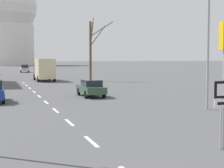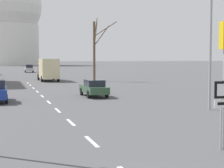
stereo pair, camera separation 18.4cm
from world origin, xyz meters
TOP-DOWN VIEW (x-y plane):
  - lane_stripe_1 at (0.00, 6.83)m, footprint 0.16×2.00m
  - lane_stripe_2 at (0.00, 11.33)m, footprint 0.16×2.00m
  - lane_stripe_3 at (0.00, 15.83)m, footprint 0.16×2.00m
  - lane_stripe_4 at (0.00, 20.33)m, footprint 0.16×2.00m
  - lane_stripe_5 at (0.00, 24.83)m, footprint 0.16×2.00m
  - lane_stripe_6 at (0.00, 29.33)m, footprint 0.16×2.00m
  - lane_stripe_7 at (0.00, 33.83)m, footprint 0.16×2.00m
  - lane_stripe_8 at (0.00, 38.33)m, footprint 0.16×2.00m
  - lane_stripe_9 at (0.00, 42.83)m, footprint 0.16×2.00m
  - route_sign_post at (4.04, 4.26)m, footprint 0.60×0.08m
  - street_lamp_right at (8.66, 13.39)m, footprint 2.44×0.36m
  - sedan_mid_centre at (4.12, 23.29)m, footprint 1.69×4.35m
  - sedan_far_left at (2.81, 79.72)m, footprint 1.85×4.11m
  - delivery_truck at (3.09, 46.26)m, footprint 2.44×7.20m
  - bare_tree_right_near at (9.36, 43.83)m, footprint 3.11×4.95m
  - capitol_dome at (0.00, 171.75)m, footprint 31.00×31.00m

SIDE VIEW (x-z plane):
  - lane_stripe_1 at x=0.00m, z-range 0.00..0.01m
  - lane_stripe_2 at x=0.00m, z-range 0.00..0.01m
  - lane_stripe_3 at x=0.00m, z-range 0.00..0.01m
  - lane_stripe_4 at x=0.00m, z-range 0.00..0.01m
  - lane_stripe_5 at x=0.00m, z-range 0.00..0.01m
  - lane_stripe_6 at x=0.00m, z-range 0.00..0.01m
  - lane_stripe_7 at x=0.00m, z-range 0.00..0.01m
  - lane_stripe_8 at x=0.00m, z-range 0.00..0.01m
  - lane_stripe_9 at x=0.00m, z-range 0.00..0.01m
  - sedan_mid_centre at x=4.12m, z-range 0.03..1.45m
  - sedan_far_left at x=2.81m, z-range 0.00..1.77m
  - route_sign_post at x=4.04m, z-range 0.45..2.91m
  - delivery_truck at x=3.09m, z-range 0.13..3.27m
  - bare_tree_right_near at x=9.36m, z-range 0.15..9.15m
  - street_lamp_right at x=8.66m, z-range 0.98..9.42m
  - capitol_dome at x=0.00m, z-range -0.56..43.22m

